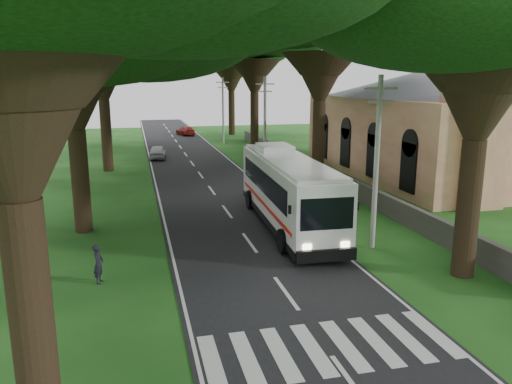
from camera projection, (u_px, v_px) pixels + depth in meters
name	position (u px, v px, depth m)	size (l,w,h in m)	color
ground	(303.00, 318.00, 16.70)	(140.00, 140.00, 0.00)	#184814
road	(202.00, 177.00, 40.37)	(8.00, 120.00, 0.04)	black
crosswalk	(325.00, 348.00, 14.80)	(8.00, 3.00, 0.01)	silver
property_wall	(312.00, 168.00, 41.38)	(0.35, 50.00, 1.20)	#383533
church	(427.00, 116.00, 40.16)	(14.00, 24.00, 11.60)	tan
pole_near	(377.00, 160.00, 22.73)	(1.60, 0.24, 8.00)	gray
pole_mid	(265.00, 123.00, 41.67)	(1.60, 0.24, 8.00)	gray
pole_far	(223.00, 109.00, 60.61)	(1.60, 0.24, 8.00)	gray
tree_l_mida	(67.00, 17.00, 23.84)	(16.35, 16.35, 14.21)	black
tree_l_midb	(99.00, 22.00, 40.63)	(15.76, 15.76, 15.78)	black
tree_l_far	(99.00, 36.00, 57.38)	(15.28, 15.28, 16.01)	black
tree_r_mida	(322.00, 8.00, 34.69)	(12.93, 12.93, 15.60)	black
tree_r_midb	(254.00, 28.00, 51.55)	(15.52, 15.52, 16.40)	black
tree_r_far	(231.00, 45.00, 68.98)	(14.89, 14.89, 15.61)	black
coach_bus	(288.00, 190.00, 26.74)	(3.39, 12.73, 3.73)	white
distant_car_a	(158.00, 152.00, 49.63)	(1.60, 3.97, 1.35)	#A8A8AC
distant_car_c	(186.00, 131.00, 70.41)	(1.74, 4.27, 1.24)	maroon
pedestrian	(98.00, 264.00, 19.39)	(0.57, 0.37, 1.56)	black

